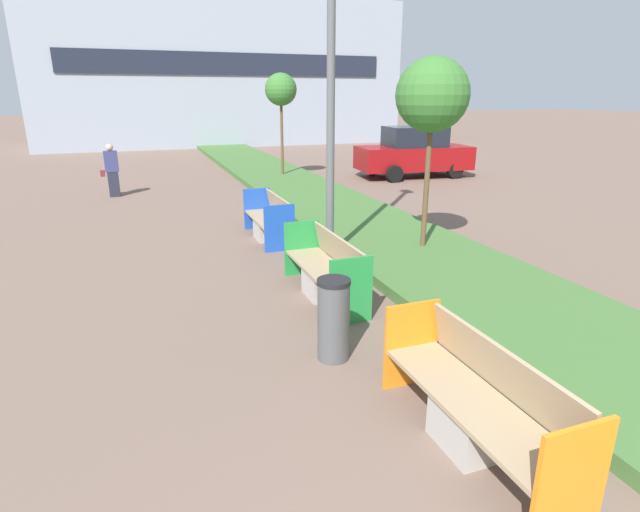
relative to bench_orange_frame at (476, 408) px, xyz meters
The scene contains 11 objects.
planter_grass_strip 9.17m from the bench_orange_frame, 75.72° to the left, with size 2.80×120.00×0.18m.
building_backdrop 30.67m from the bench_orange_frame, 84.22° to the left, with size 21.59×6.68×8.45m.
bench_orange_frame is the anchor object (origin of this frame).
bench_green_frame 3.70m from the bench_orange_frame, 90.00° to the left, with size 0.65×2.15×0.94m.
bench_blue_frame 7.12m from the bench_orange_frame, 90.02° to the left, with size 0.65×1.95×0.94m.
litter_bin 1.95m from the bench_orange_frame, 108.04° to the left, with size 0.39×0.39×0.99m.
street_lamp_post 6.52m from the bench_orange_frame, 83.17° to the left, with size 0.24×0.44×8.00m.
sapling_tree_near 6.19m from the bench_orange_frame, 63.33° to the left, with size 1.32×1.32×3.63m.
sapling_tree_far 15.34m from the bench_orange_frame, 80.37° to the left, with size 1.13×1.13×3.72m.
pedestrian_walking 13.75m from the bench_orange_frame, 103.75° to the left, with size 0.53×0.24×1.59m.
parked_car_distant 15.43m from the bench_orange_frame, 61.83° to the left, with size 4.36×2.18×1.86m.
Camera 1 is at (-1.62, 0.09, 2.97)m, focal length 28.00 mm.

